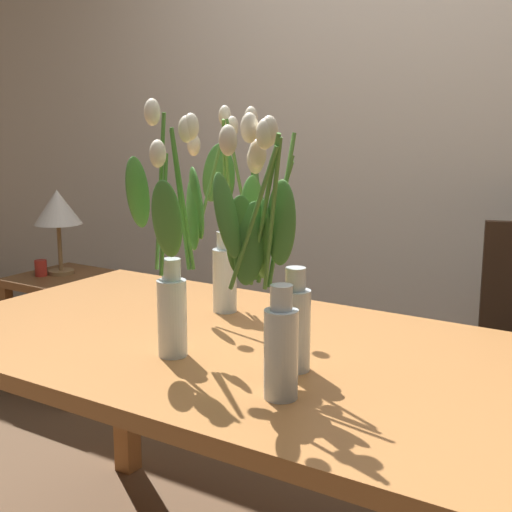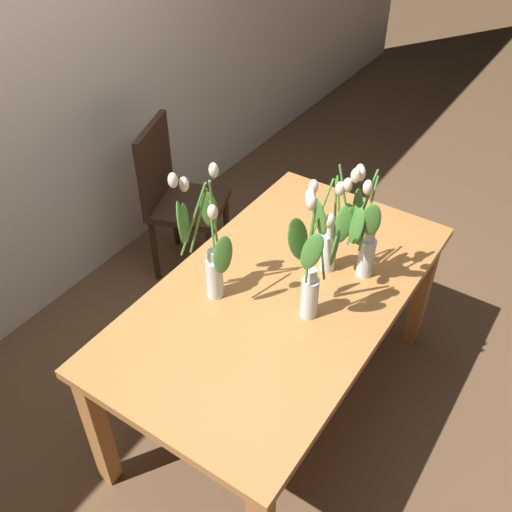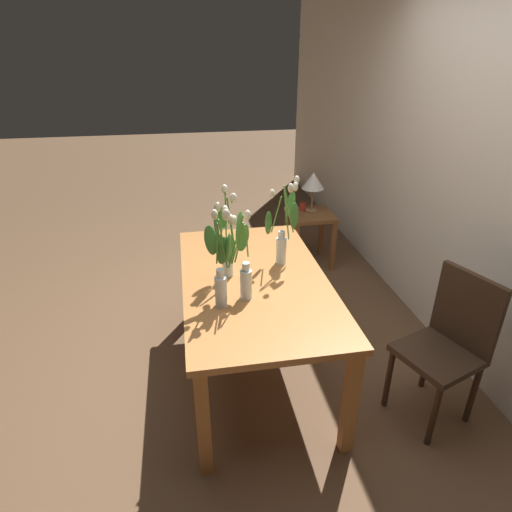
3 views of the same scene
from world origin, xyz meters
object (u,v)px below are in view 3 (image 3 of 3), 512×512
tulip_vase_2 (228,241)px  tulip_vase_1 (284,229)px  side_table (310,224)px  table_lamp (313,182)px  pillar_candle (303,207)px  dining_table (254,290)px  tulip_vase_0 (220,269)px  dining_chair (449,340)px  tulip_vase_3 (240,262)px

tulip_vase_2 → tulip_vase_1: bearing=108.4°
side_table → tulip_vase_1: bearing=-24.3°
table_lamp → tulip_vase_2: bearing=-33.6°
side_table → pillar_candle: 0.19m
dining_table → side_table: bearing=151.3°
tulip_vase_0 → dining_chair: 1.38m
dining_chair → side_table: dining_chair is taller
tulip_vase_2 → table_lamp: size_ratio=1.47×
tulip_vase_1 → tulip_vase_2: 0.40m
tulip_vase_3 → side_table: bearing=151.2°
dining_table → pillar_candle: 1.79m
tulip_vase_0 → tulip_vase_3: 0.12m
side_table → table_lamp: 0.43m
pillar_candle → side_table: bearing=32.3°
tulip_vase_0 → tulip_vase_1: (-0.42, 0.46, 0.03)m
dining_table → tulip_vase_3: bearing=-29.8°
tulip_vase_2 → dining_chair: tulip_vase_2 is taller
tulip_vase_3 → side_table: 2.04m
table_lamp → pillar_candle: bearing=-119.6°
tulip_vase_0 → dining_chair: size_ratio=0.60×
tulip_vase_1 → tulip_vase_2: bearing=-71.6°
dining_table → tulip_vase_3: 0.40m
tulip_vase_0 → pillar_candle: tulip_vase_0 is taller
dining_table → tulip_vase_1: tulip_vase_1 is taller
dining_table → tulip_vase_1: size_ratio=2.78×
dining_table → tulip_vase_1: (-0.18, 0.23, 0.33)m
tulip_vase_1 → table_lamp: tulip_vase_1 is taller
dining_table → table_lamp: bearing=151.5°
tulip_vase_0 → tulip_vase_3: (-0.04, 0.11, 0.01)m
tulip_vase_2 → side_table: 1.85m
tulip_vase_0 → dining_chair: tulip_vase_0 is taller
tulip_vase_2 → side_table: size_ratio=1.06×
tulip_vase_0 → side_table: size_ratio=1.01×
tulip_vase_1 → pillar_candle: tulip_vase_1 is taller
dining_table → tulip_vase_2: size_ratio=2.73×
side_table → tulip_vase_2: bearing=-33.9°
dining_table → tulip_vase_2: bearing=-109.3°
tulip_vase_2 → table_lamp: 1.82m
tulip_vase_0 → tulip_vase_3: bearing=107.0°
tulip_vase_0 → table_lamp: (-1.81, 1.08, -0.10)m
tulip_vase_2 → dining_table: bearing=70.7°
table_lamp → side_table: bearing=-22.0°
dining_table → tulip_vase_0: tulip_vase_0 is taller
dining_chair → pillar_candle: size_ratio=12.40×
pillar_candle → tulip_vase_2: bearing=-30.7°
tulip_vase_3 → table_lamp: (-1.77, 0.97, -0.11)m
pillar_candle → dining_table: bearing=-25.6°
tulip_vase_2 → dining_chair: size_ratio=0.63×
side_table → tulip_vase_0: bearing=-31.2°
side_table → table_lamp: bearing=158.0°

